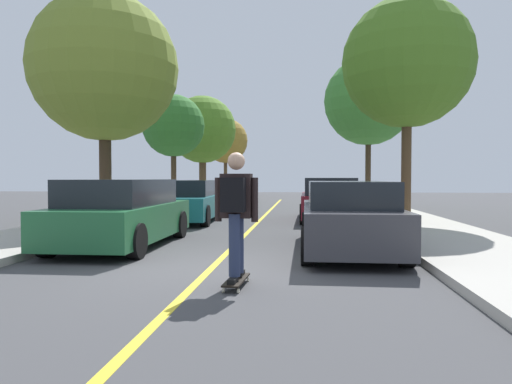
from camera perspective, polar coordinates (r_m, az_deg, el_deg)
The scene contains 15 objects.
ground at distance 7.59m, azimuth -5.41°, elevation -9.21°, with size 80.00×80.00×0.00m, color #424244.
center_line at distance 11.49m, azimuth -1.54°, elevation -5.46°, with size 0.12×39.20×0.01m, color gold.
parked_car_left_nearest at distance 10.18m, azimuth -16.03°, elevation -2.51°, with size 1.89×4.39×1.41m.
parked_car_left_near at distance 15.38m, azimuth -8.48°, elevation -1.19°, with size 2.08×4.29×1.37m.
parked_car_right_nearest at distance 9.34m, azimuth 11.16°, elevation -2.93°, with size 1.82×4.65×1.37m.
parked_car_right_near at distance 15.97m, azimuth 8.89°, elevation -0.88°, with size 1.95×4.62×1.44m.
street_tree_left_nearest at distance 15.27m, azimuth -18.06°, elevation 14.23°, with size 4.43×4.43×6.86m.
street_tree_left_near at distance 22.16m, azimuth -10.07°, elevation 7.95°, with size 2.88×2.88×5.17m.
street_tree_left_far at distance 28.29m, azimuth -6.56°, elevation 7.55°, with size 4.01×4.01×6.21m.
street_tree_left_farthest at distance 36.44m, azimuth -3.76°, elevation 6.26°, with size 3.46×3.46×5.93m.
street_tree_right_nearest at distance 15.09m, azimuth 18.01°, elevation 14.74°, with size 3.86×3.86×6.66m.
street_tree_right_near at distance 23.07m, azimuth 13.60°, elevation 10.75°, with size 4.18×4.18×7.04m.
fire_hydrant at distance 13.64m, azimuth -17.04°, elevation -2.36°, with size 0.20×0.20×0.70m.
skateboard at distance 6.27m, azimuth -2.41°, elevation -10.72°, with size 0.27×0.85×0.10m.
skateboarder at distance 6.10m, azimuth -2.49°, elevation -1.92°, with size 0.58×0.70×1.67m.
Camera 1 is at (1.44, -7.31, 1.44)m, focal length 32.71 mm.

